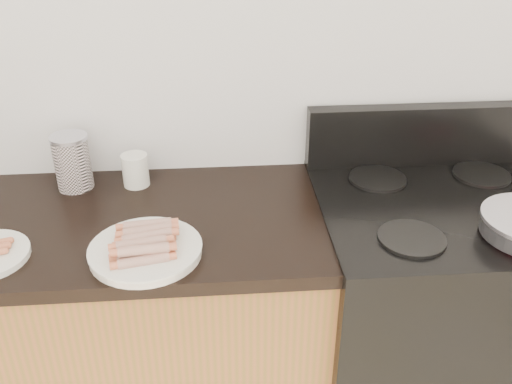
{
  "coord_description": "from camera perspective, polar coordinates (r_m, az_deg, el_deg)",
  "views": [
    {
      "loc": [
        0.1,
        0.29,
        1.76
      ],
      "look_at": [
        0.21,
        1.62,
        1.01
      ],
      "focal_mm": 40.0,
      "sensor_mm": 36.0,
      "label": 1
    }
  ],
  "objects": [
    {
      "name": "main_plate",
      "position": [
        1.5,
        -10.97,
        -5.87
      ],
      "size": [
        0.36,
        0.36,
        0.02
      ],
      "primitive_type": "cylinder",
      "rotation": [
        0.0,
        0.0,
        -0.29
      ],
      "color": "white",
      "rests_on": "counter_slab"
    },
    {
      "name": "wall_back",
      "position": [
        1.78,
        -7.86,
        13.99
      ],
      "size": [
        4.0,
        0.04,
        2.6
      ],
      "primitive_type": "cube",
      "color": "silver",
      "rests_on": "ground"
    },
    {
      "name": "canister",
      "position": [
        1.84,
        -17.89,
        2.88
      ],
      "size": [
        0.11,
        0.11,
        0.17
      ],
      "rotation": [
        0.0,
        0.0,
        -0.42
      ],
      "color": "silver",
      "rests_on": "counter_slab"
    },
    {
      "name": "hotdog_pile",
      "position": [
        1.48,
        -11.09,
        -4.82
      ],
      "size": [
        0.13,
        0.19,
        0.05
      ],
      "rotation": [
        0.0,
        0.0,
        0.15
      ],
      "color": "#A5443E",
      "rests_on": "main_plate"
    },
    {
      "name": "burner_far_right",
      "position": [
        1.96,
        21.63,
        1.63
      ],
      "size": [
        0.18,
        0.18,
        0.01
      ],
      "primitive_type": "cylinder",
      "color": "black",
      "rests_on": "stove"
    },
    {
      "name": "burner_far_left",
      "position": [
        1.84,
        12.06,
        1.33
      ],
      "size": [
        0.18,
        0.18,
        0.01
      ],
      "primitive_type": "cylinder",
      "color": "black",
      "rests_on": "stove"
    },
    {
      "name": "mug",
      "position": [
        1.82,
        -11.97,
        2.16
      ],
      "size": [
        0.1,
        0.1,
        0.1
      ],
      "primitive_type": "cylinder",
      "rotation": [
        0.0,
        0.0,
        -0.22
      ],
      "color": "white",
      "rests_on": "counter_slab"
    },
    {
      "name": "stove_panel",
      "position": [
        1.95,
        16.27,
        5.5
      ],
      "size": [
        0.76,
        0.06,
        0.2
      ],
      "primitive_type": "cube",
      "color": "black",
      "rests_on": "stove"
    },
    {
      "name": "stove",
      "position": [
        2.02,
        16.73,
        -12.42
      ],
      "size": [
        0.76,
        0.65,
        0.91
      ],
      "color": "black",
      "rests_on": "floor"
    },
    {
      "name": "burner_near_left",
      "position": [
        1.57,
        15.31,
        -4.5
      ],
      "size": [
        0.18,
        0.18,
        0.01
      ],
      "primitive_type": "cylinder",
      "color": "black",
      "rests_on": "stove"
    }
  ]
}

